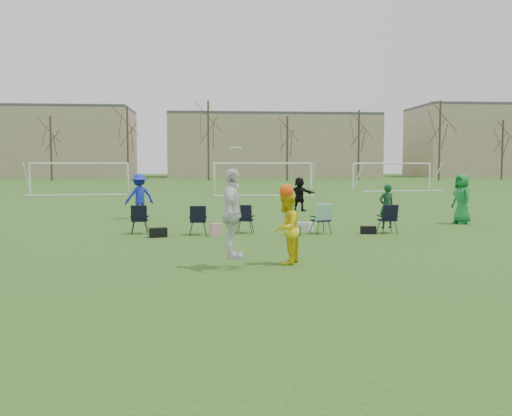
{
  "coord_description": "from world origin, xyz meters",
  "views": [
    {
      "loc": [
        -0.22,
        -10.9,
        2.31
      ],
      "look_at": [
        0.97,
        2.89,
        1.25
      ],
      "focal_mm": 40.0,
      "sensor_mm": 36.0,
      "label": 1
    }
  ],
  "objects": [
    {
      "name": "sideline_setup",
      "position": [
        2.08,
        7.92,
        0.5
      ],
      "size": [
        8.94,
        1.57,
        1.65
      ],
      "color": "#103A20",
      "rests_on": "ground"
    },
    {
      "name": "fielder_black",
      "position": [
        4.36,
        17.08,
        0.84
      ],
      "size": [
        1.59,
        1.23,
        1.68
      ],
      "primitive_type": "imported",
      "rotation": [
        0.0,
        0.0,
        2.6
      ],
      "color": "black",
      "rests_on": "ground"
    },
    {
      "name": "center_contest",
      "position": [
        0.88,
        1.86,
        1.07
      ],
      "size": [
        2.04,
        1.52,
        2.7
      ],
      "color": "silver",
      "rests_on": "ground"
    },
    {
      "name": "goal_mid",
      "position": [
        4.0,
        32.0,
        1.92
      ],
      "size": [
        7.4,
        0.63,
        2.46
      ],
      "rotation": [
        0.0,
        0.0,
        -0.07
      ],
      "color": "white",
      "rests_on": "ground"
    },
    {
      "name": "goal_left",
      "position": [
        -10.0,
        34.0,
        1.92
      ],
      "size": [
        7.39,
        0.76,
        2.46
      ],
      "rotation": [
        0.0,
        0.0,
        0.09
      ],
      "color": "white",
      "rests_on": "ground"
    },
    {
      "name": "building_row",
      "position": [
        6.73,
        96.0,
        5.99
      ],
      "size": [
        126.0,
        16.0,
        13.0
      ],
      "color": "tan",
      "rests_on": "ground"
    },
    {
      "name": "ground",
      "position": [
        0.0,
        0.0,
        0.0
      ],
      "size": [
        260.0,
        260.0,
        0.0
      ],
      "primitive_type": "plane",
      "color": "#2B4F18",
      "rests_on": "ground"
    },
    {
      "name": "fielder_green_far",
      "position": [
        9.67,
        10.45,
        0.97
      ],
      "size": [
        0.78,
        1.04,
        1.94
      ],
      "primitive_type": "imported",
      "rotation": [
        0.0,
        0.0,
        -1.38
      ],
      "color": "#157833",
      "rests_on": "ground"
    },
    {
      "name": "fielder_blue",
      "position": [
        -3.09,
        13.56,
        0.96
      ],
      "size": [
        1.43,
        1.19,
        1.92
      ],
      "primitive_type": "imported",
      "rotation": [
        0.0,
        0.0,
        3.6
      ],
      "color": "#1927BF",
      "rests_on": "ground"
    },
    {
      "name": "goal_right",
      "position": [
        16.0,
        38.0,
        1.92
      ],
      "size": [
        7.35,
        1.14,
        2.46
      ],
      "rotation": [
        0.0,
        0.0,
        0.14
      ],
      "color": "white",
      "rests_on": "ground"
    },
    {
      "name": "tree_line",
      "position": [
        0.24,
        69.85,
        5.09
      ],
      "size": [
        110.28,
        3.28,
        11.4
      ],
      "color": "#382B21",
      "rests_on": "ground"
    }
  ]
}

